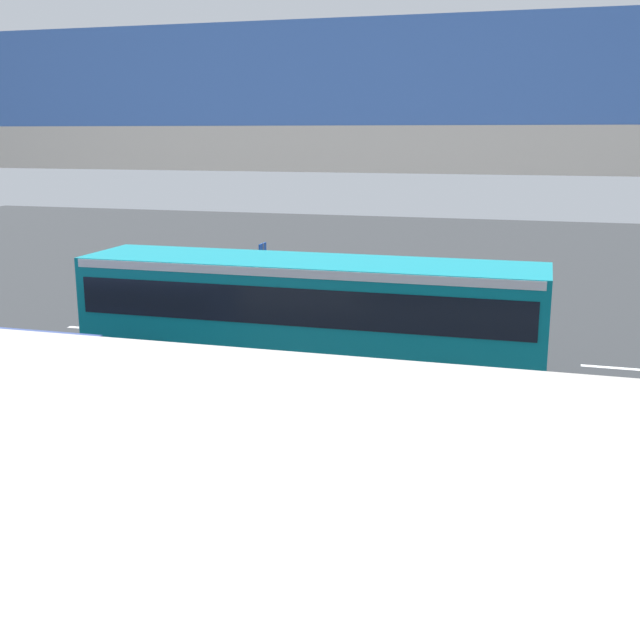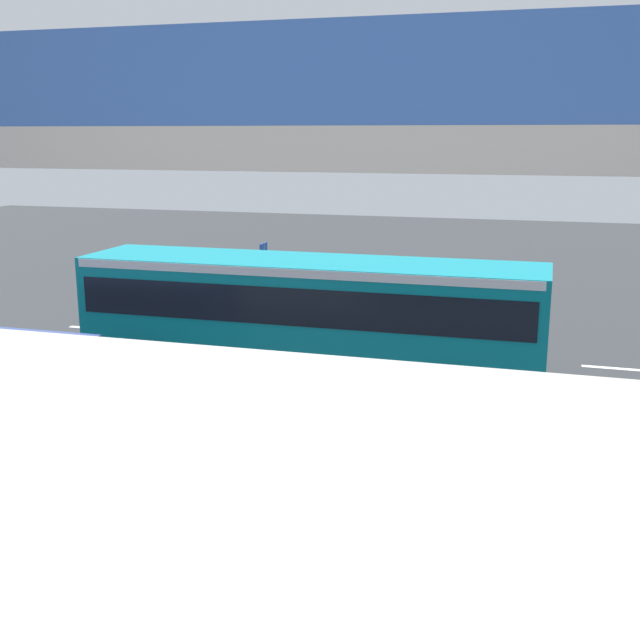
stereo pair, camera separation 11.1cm
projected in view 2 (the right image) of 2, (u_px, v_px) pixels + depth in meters
The scene contains 10 objects.
ground at pixel (311, 370), 21.05m from camera, with size 80.00×80.00×0.00m, color #2D3033.
city_bus at pixel (309, 310), 19.54m from camera, with size 11.54×2.85×3.15m.
bicycle_orange at pixel (626, 463), 14.16m from camera, with size 1.77×0.44×0.96m.
traffic_sign at pixel (264, 272), 24.97m from camera, with size 0.08×0.60×2.80m.
lane_dash_leftmost at pixel (621, 369), 21.13m from camera, with size 2.00×0.20×0.01m, color silver.
lane_dash_left at pixel (470, 357), 22.22m from camera, with size 2.00×0.20×0.01m, color silver.
lane_dash_centre at pixel (334, 347), 23.31m from camera, with size 2.00×0.20×0.01m, color silver.
lane_dash_right at pixel (210, 337), 24.40m from camera, with size 2.00×0.20×0.01m, color silver.
lane_dash_rightmost at pixel (97, 328), 25.49m from camera, with size 2.00×0.20×0.01m, color silver.
pedestrian_overpass at pixel (107, 187), 10.83m from camera, with size 24.90×2.60×7.36m.
Camera 2 is at (-5.90, 19.29, 6.17)m, focal length 44.08 mm.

